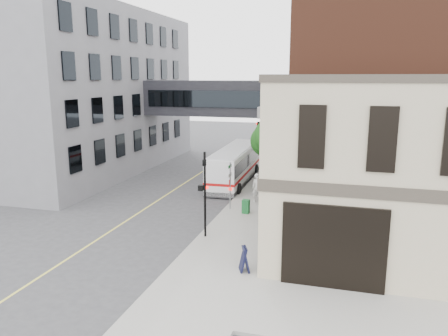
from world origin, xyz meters
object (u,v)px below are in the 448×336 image
Objects in this scene: bus at (235,164)px; pedestrian_a at (257,188)px; pedestrian_b at (268,195)px; pedestrian_c at (275,184)px; newspaper_box at (246,206)px; sandwich_board at (244,259)px.

pedestrian_a is (2.92, -5.34, -0.44)m from bus.
bus is 7.93m from pedestrian_b.
bus reaches higher than pedestrian_b.
pedestrian_a is 1.26× the size of pedestrian_c.
bus is at bearing 113.07° from newspaper_box.
pedestrian_a is 1.03× the size of pedestrian_b.
pedestrian_b is 9.09m from sandwich_board.
bus is 5.39× the size of pedestrian_a.
pedestrian_c is at bearing 71.17° from sandwich_board.
pedestrian_a is at bearing 76.32° from sandwich_board.
newspaper_box is (-0.99, -4.89, -0.33)m from pedestrian_c.
pedestrian_c is (-0.16, 3.74, -0.17)m from pedestrian_b.
pedestrian_c is 1.78× the size of newspaper_box.
bus is 12.10× the size of newspaper_box.
bus reaches higher than sandwich_board.
sandwich_board is at bearing -74.14° from bus.
bus reaches higher than newspaper_box.
bus is 8.55m from newspaper_box.
pedestrian_c reaches higher than sandwich_board.
bus is at bearing 145.67° from pedestrian_c.
pedestrian_b is at bearing 71.61° from sandwich_board.
newspaper_box is (-0.16, -2.69, -0.53)m from pedestrian_a.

